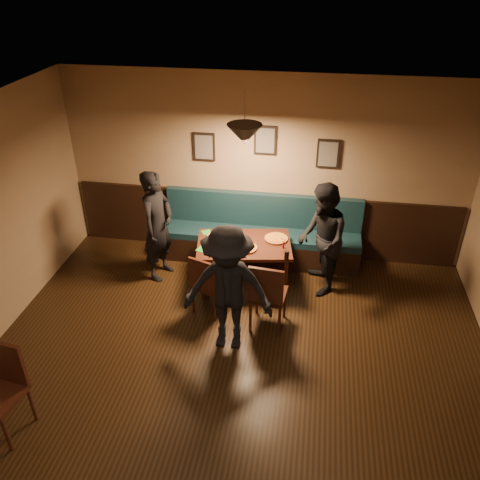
{
  "coord_description": "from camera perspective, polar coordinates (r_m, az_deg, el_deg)",
  "views": [
    {
      "loc": [
        0.72,
        -3.29,
        4.22
      ],
      "look_at": [
        -0.15,
        2.15,
        0.95
      ],
      "focal_mm": 36.98,
      "sensor_mm": 36.0,
      "label": 1
    }
  ],
  "objects": [
    {
      "name": "pizza_c",
      "position": [
        6.94,
        4.2,
        0.19
      ],
      "size": [
        0.36,
        0.36,
        0.04
      ],
      "primitive_type": "cylinder",
      "rotation": [
        0.0,
        0.0,
        -0.1
      ],
      "color": "orange",
      "rests_on": "dining_table"
    },
    {
      "name": "wainscot",
      "position": [
        7.75,
        2.68,
        1.97
      ],
      "size": [
        5.88,
        0.06,
        1.0
      ],
      "primitive_type": "cube",
      "color": "black",
      "rests_on": "ground"
    },
    {
      "name": "chair_near_left",
      "position": [
        6.5,
        -3.47,
        -4.94
      ],
      "size": [
        0.5,
        0.5,
        0.88
      ],
      "primitive_type": null,
      "rotation": [
        0.0,
        0.0,
        -0.35
      ],
      "color": "black",
      "rests_on": "floor"
    },
    {
      "name": "dining_table",
      "position": [
        7.02,
        0.45,
        -2.81
      ],
      "size": [
        1.41,
        1.03,
        0.69
      ],
      "primitive_type": "cube",
      "rotation": [
        0.0,
        0.0,
        0.17
      ],
      "color": "#32180E",
      "rests_on": "floor"
    },
    {
      "name": "picture_center",
      "position": [
        7.2,
        2.94,
        11.43
      ],
      "size": [
        0.32,
        0.04,
        0.42
      ],
      "primitive_type": "cube",
      "color": "black",
      "rests_on": "wall_back"
    },
    {
      "name": "diner_front",
      "position": [
        5.73,
        -1.4,
        -5.74
      ],
      "size": [
        1.06,
        0.61,
        1.63
      ],
      "primitive_type": "imported",
      "rotation": [
        0.0,
        0.0,
        0.0
      ],
      "color": "black",
      "rests_on": "floor"
    },
    {
      "name": "diner_left",
      "position": [
        7.09,
        -9.48,
        1.62
      ],
      "size": [
        0.54,
        0.68,
        1.65
      ],
      "primitive_type": "imported",
      "rotation": [
        0.0,
        0.0,
        1.31
      ],
      "color": "black",
      "rests_on": "floor"
    },
    {
      "name": "diner_right",
      "position": [
        6.79,
        9.42,
        0.03
      ],
      "size": [
        0.75,
        0.89,
        1.61
      ],
      "primitive_type": "imported",
      "rotation": [
        0.0,
        0.0,
        -1.37
      ],
      "color": "black",
      "rests_on": "floor"
    },
    {
      "name": "pizza_b",
      "position": [
        6.71,
        0.66,
        -0.89
      ],
      "size": [
        0.35,
        0.35,
        0.04
      ],
      "primitive_type": "cylinder",
      "rotation": [
        0.0,
        0.0,
        0.11
      ],
      "color": "orange",
      "rests_on": "dining_table"
    },
    {
      "name": "picture_right",
      "position": [
        7.22,
        10.12,
        9.77
      ],
      "size": [
        0.32,
        0.04,
        0.42
      ],
      "primitive_type": "cube",
      "color": "black",
      "rests_on": "wall_back"
    },
    {
      "name": "pizza_a",
      "position": [
        6.96,
        -2.36,
        0.37
      ],
      "size": [
        0.42,
        0.42,
        0.04
      ],
      "primitive_type": "cylinder",
      "rotation": [
        0.0,
        0.0,
        -0.18
      ],
      "color": "orange",
      "rests_on": "dining_table"
    },
    {
      "name": "wall_back",
      "position": [
        7.39,
        2.87,
        8.21
      ],
      "size": [
        6.0,
        0.0,
        6.0
      ],
      "primitive_type": "plane",
      "rotation": [
        1.57,
        0.0,
        0.0
      ],
      "color": "#8C704F",
      "rests_on": "ground"
    },
    {
      "name": "napkin_b",
      "position": [
        6.72,
        -4.38,
        -1.08
      ],
      "size": [
        0.18,
        0.18,
        0.01
      ],
      "primitive_type": "cube",
      "rotation": [
        0.0,
        0.0,
        -0.35
      ],
      "color": "#1F7624",
      "rests_on": "dining_table"
    },
    {
      "name": "pendant_lamp",
      "position": [
        6.18,
        0.53,
        12.09
      ],
      "size": [
        0.44,
        0.44,
        0.25
      ],
      "primitive_type": "cone",
      "rotation": [
        3.14,
        0.0,
        0.0
      ],
      "color": "black",
      "rests_on": "ceiling"
    },
    {
      "name": "ceiling",
      "position": [
        3.66,
        -3.0,
        7.8
      ],
      "size": [
        7.0,
        7.0,
        0.0
      ],
      "primitive_type": "plane",
      "rotation": [
        3.14,
        0.0,
        0.0
      ],
      "color": "silver",
      "rests_on": "ground"
    },
    {
      "name": "napkin_a",
      "position": [
        7.12,
        -3.86,
        0.89
      ],
      "size": [
        0.19,
        0.19,
        0.01
      ],
      "primitive_type": "cube",
      "rotation": [
        0.0,
        0.0,
        0.56
      ],
      "color": "#217E23",
      "rests_on": "dining_table"
    },
    {
      "name": "chair_near_right",
      "position": [
        6.23,
        3.3,
        -6.13
      ],
      "size": [
        0.47,
        0.47,
        0.98
      ],
      "primitive_type": null,
      "rotation": [
        0.0,
        0.0,
        -0.1
      ],
      "color": "black",
      "rests_on": "floor"
    },
    {
      "name": "booth_bench",
      "position": [
        7.52,
        2.43,
        1.0
      ],
      "size": [
        3.0,
        0.6,
        1.0
      ],
      "primitive_type": null,
      "color": "#0F232D",
      "rests_on": "ground"
    },
    {
      "name": "cutlery_set",
      "position": [
        6.54,
        -0.5,
        -1.98
      ],
      "size": [
        0.19,
        0.04,
        0.0
      ],
      "primitive_type": "cube",
      "rotation": [
        0.0,
        0.0,
        1.67
      ],
      "color": "#B6B6BA",
      "rests_on": "dining_table"
    },
    {
      "name": "picture_left",
      "position": [
        7.4,
        -4.15,
        10.68
      ],
      "size": [
        0.32,
        0.04,
        0.42
      ],
      "primitive_type": "cube",
      "color": "black",
      "rests_on": "wall_back"
    },
    {
      "name": "tabasco_bottle",
      "position": [
        6.73,
        5.04,
        -0.52
      ],
      "size": [
        0.03,
        0.03,
        0.11
      ],
      "primitive_type": "cylinder",
      "rotation": [
        0.0,
        0.0,
        0.22
      ],
      "color": "#8C0504",
      "rests_on": "dining_table"
    },
    {
      "name": "floor",
      "position": [
        5.4,
        -2.15,
        -20.72
      ],
      "size": [
        7.0,
        7.0,
        0.0
      ],
      "primitive_type": "plane",
      "color": "black",
      "rests_on": "ground"
    },
    {
      "name": "soda_glass",
      "position": [
        6.48,
        5.39,
        -1.79
      ],
      "size": [
        0.08,
        0.08,
        0.14
      ],
      "primitive_type": "cylinder",
      "rotation": [
        0.0,
        0.0,
        0.28
      ],
      "color": "black",
      "rests_on": "dining_table"
    }
  ]
}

